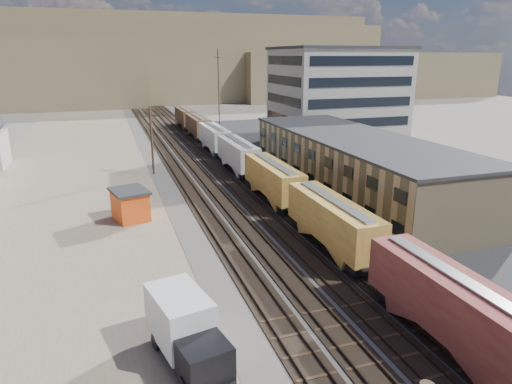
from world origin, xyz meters
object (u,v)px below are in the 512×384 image
object	(u,v)px
freight_train	(253,164)
utility_pole_north	(152,139)
parked_car_blue	(352,160)
box_truck	(186,330)
maintenance_shed	(130,204)

from	to	relation	value
freight_train	utility_pole_north	xyz separation A→B (m)	(-12.30, 9.80, 2.50)
parked_car_blue	utility_pole_north	bearing A→B (deg)	110.45
box_truck	parked_car_blue	xyz separation A→B (m)	(34.22, 41.13, -1.26)
parked_car_blue	box_truck	bearing A→B (deg)	166.09
freight_train	parked_car_blue	bearing A→B (deg)	19.74
utility_pole_north	box_truck	distance (m)	44.31
box_truck	freight_train	bearing A→B (deg)	66.14
box_truck	maintenance_shed	size ratio (longest dim) A/B	1.44
maintenance_shed	parked_car_blue	distance (m)	39.10
freight_train	utility_pole_north	size ratio (longest dim) A/B	11.97
utility_pole_north	freight_train	bearing A→B (deg)	-38.55
freight_train	box_truck	size ratio (longest dim) A/B	15.96
box_truck	maintenance_shed	world-z (taller)	box_truck
freight_train	maintenance_shed	bearing A→B (deg)	-151.88
maintenance_shed	parked_car_blue	bearing A→B (deg)	23.79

